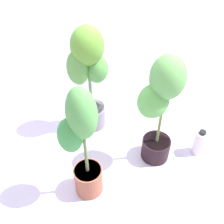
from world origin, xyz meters
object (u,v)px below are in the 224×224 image
at_px(potted_plant_front_right, 160,105).
at_px(nutrient_bottle, 199,142).
at_px(potted_plant_front_left, 82,144).
at_px(potted_plant_back_center, 88,75).

bearing_deg(potted_plant_front_right, nutrient_bottle, -23.07).
bearing_deg(nutrient_bottle, potted_plant_front_left, 171.41).
height_order(potted_plant_front_right, potted_plant_front_left, potted_plant_front_right).
height_order(potted_plant_back_center, nutrient_bottle, potted_plant_back_center).
relative_size(potted_plant_front_right, nutrient_bottle, 3.82).
xyz_separation_m(potted_plant_back_center, potted_plant_front_left, (-0.31, -0.54, -0.05)).
bearing_deg(nutrient_bottle, potted_plant_front_right, 156.93).
distance_m(potted_plant_back_center, potted_plant_front_right, 0.59).
xyz_separation_m(potted_plant_back_center, nutrient_bottle, (0.56, -0.67, -0.40)).
bearing_deg(nutrient_bottle, potted_plant_back_center, 129.69).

